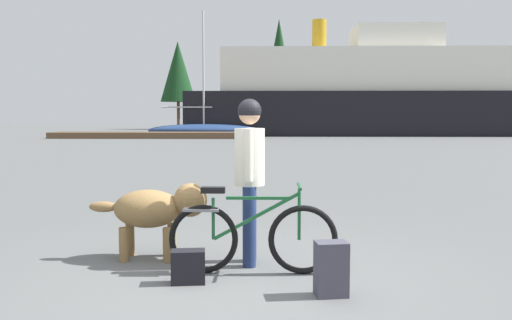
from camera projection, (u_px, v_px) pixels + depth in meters
name	position (u px, v px, depth m)	size (l,w,h in m)	color
ground_plane	(237.00, 281.00, 5.21)	(160.00, 160.00, 0.00)	#595B5B
bicycle	(252.00, 236.00, 5.42)	(1.70, 0.44, 0.90)	black
person_cyclist	(250.00, 165.00, 5.72)	(0.32, 0.53, 1.77)	navy
dog	(156.00, 209.00, 5.97)	(1.32, 0.50, 0.85)	olive
backpack	(331.00, 269.00, 4.77)	(0.28, 0.20, 0.49)	#3F3F4C
handbag_pannier	(188.00, 267.00, 5.13)	(0.32, 0.18, 0.32)	black
dock_pier	(158.00, 135.00, 36.21)	(14.17, 2.44, 0.40)	brown
ferry_boat	(361.00, 94.00, 41.99)	(26.43, 7.84, 8.86)	black
sailboat_moored	(204.00, 130.00, 38.55)	(8.05, 2.25, 8.88)	navy
pine_tree_far_left	(178.00, 72.00, 56.81)	(3.71, 3.71, 9.24)	#4C331E
pine_tree_center	(279.00, 60.00, 54.58)	(3.02, 3.02, 11.19)	#4C331E
pine_tree_far_right	(377.00, 68.00, 54.98)	(2.86, 2.86, 9.60)	#4C331E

